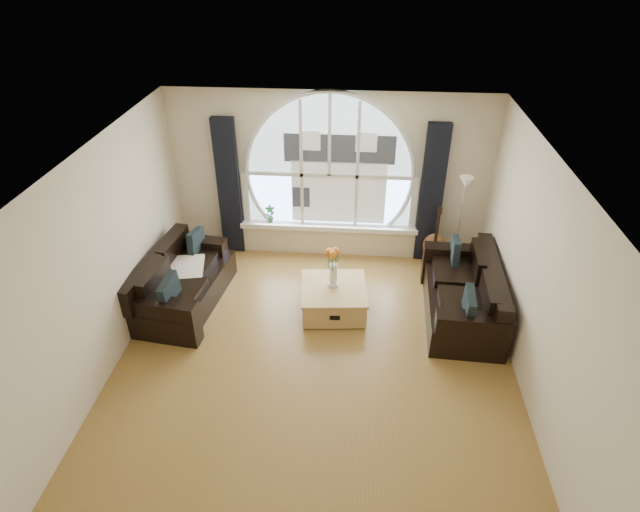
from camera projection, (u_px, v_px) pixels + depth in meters
The scene contains 21 objects.
ground at pixel (314, 364), 6.56m from camera, with size 5.00×5.50×0.01m, color brown.
ceiling at pixel (313, 164), 5.10m from camera, with size 5.00×5.50×0.01m, color silver.
wall_back at pixel (329, 177), 8.14m from camera, with size 5.00×0.01×2.70m, color beige.
wall_front at pixel (277, 507), 3.52m from camera, with size 5.00×0.01×2.70m, color beige.
wall_left at pixel (99, 267), 6.00m from camera, with size 0.01×5.50×2.70m, color beige.
wall_right at pixel (541, 287), 5.66m from camera, with size 0.01×5.50×2.70m, color beige.
attic_slope at pixel (533, 204), 5.14m from camera, with size 0.92×5.50×0.72m, color silver.
arched_window at pixel (329, 161), 7.96m from camera, with size 2.60×0.06×2.15m, color silver.
window_sill at pixel (329, 226), 8.51m from camera, with size 2.90×0.22×0.08m, color white.
window_frame at pixel (329, 162), 7.94m from camera, with size 2.76×0.08×2.15m, color white.
neighbor_house at pixel (339, 169), 8.01m from camera, with size 1.70×0.02×1.50m, color silver.
curtain_left at pixel (229, 188), 8.25m from camera, with size 0.35×0.12×2.30m, color black.
curtain_right at pixel (431, 195), 8.03m from camera, with size 0.35×0.12×2.30m, color black.
sofa_left at pixel (183, 280), 7.41m from camera, with size 0.91×1.83×0.81m, color black.
sofa_right at pixel (462, 292), 7.16m from camera, with size 0.94×1.87×0.83m, color black.
coffee_chest at pixel (334, 298), 7.35m from camera, with size 0.91×0.91×0.44m, color #AF884A.
throw_blanket at pixel (184, 269), 7.47m from camera, with size 0.55×0.55×0.10m, color silver.
vase_flowers at pixel (333, 262), 7.09m from camera, with size 0.24×0.24×0.70m, color white.
floor_lamp at pixel (459, 225), 7.95m from camera, with size 0.24×0.24×1.60m, color #B2B2B2.
guitar at pixel (436, 234), 8.27m from camera, with size 0.36×0.24×1.06m, color brown.
potted_plant at pixel (270, 214), 8.47m from camera, with size 0.16×0.11×0.30m, color #1E6023.
Camera 1 is at (0.46, -4.76, 4.69)m, focal length 29.04 mm.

